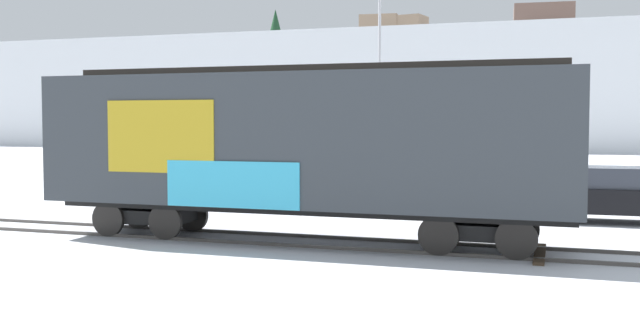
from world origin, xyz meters
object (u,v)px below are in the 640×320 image
parked_car_blue (273,185)px  parked_car_black (616,194)px  parked_car_tan (428,188)px  freight_car (303,143)px  flagpole (380,39)px

parked_car_blue → parked_car_black: bearing=-0.3°
parked_car_black → parked_car_tan: bearing=178.9°
freight_car → parked_car_tan: 6.81m
flagpole → parked_car_black: flagpole is taller
parked_car_tan → flagpole: bearing=117.3°
parked_car_tan → parked_car_black: bearing=-1.1°
freight_car → parked_car_black: freight_car is taller
flagpole → parked_car_black: size_ratio=2.23×
flagpole → parked_car_blue: flagpole is taller
flagpole → parked_car_tan: bearing=-62.7°
freight_car → parked_car_black: 10.02m
freight_car → parked_car_blue: 7.23m
parked_car_blue → parked_car_black: (10.99, -0.06, 0.02)m
flagpole → parked_car_tan: 8.44m
flagpole → parked_car_black: 11.73m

